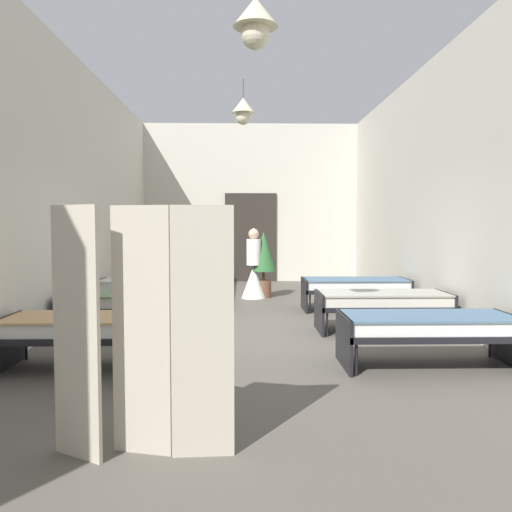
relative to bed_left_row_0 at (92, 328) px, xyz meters
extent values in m
cube|color=#59544C|center=(1.84, 1.90, -0.49)|extent=(6.38, 14.16, 0.10)
cube|color=beige|center=(1.84, 8.78, 1.70)|extent=(6.18, 0.20, 4.28)
cube|color=beige|center=(-1.15, 1.90, 1.70)|extent=(0.20, 13.56, 4.28)
cube|color=beige|center=(4.83, 1.90, 1.70)|extent=(0.20, 13.56, 4.28)
cube|color=#2D2823|center=(1.84, 8.66, 0.76)|extent=(1.40, 0.06, 2.40)
cone|color=beige|center=(1.76, -0.47, 3.18)|extent=(0.44, 0.44, 0.28)
sphere|color=beige|center=(1.76, -0.47, 2.96)|extent=(0.28, 0.28, 0.28)
cylinder|color=brown|center=(1.64, 4.27, 3.66)|extent=(0.02, 0.02, 0.35)
cone|color=beige|center=(1.64, 4.27, 3.34)|extent=(0.44, 0.44, 0.28)
sphere|color=beige|center=(1.64, 4.27, 3.12)|extent=(0.28, 0.28, 0.28)
cylinder|color=black|center=(-0.87, 0.36, -0.27)|extent=(0.03, 0.03, 0.34)
cylinder|color=black|center=(0.87, -0.36, -0.27)|extent=(0.03, 0.03, 0.34)
cylinder|color=black|center=(0.87, 0.36, -0.27)|extent=(0.03, 0.03, 0.34)
cube|color=black|center=(0.00, 0.00, -0.06)|extent=(1.90, 0.84, 0.07)
cube|color=black|center=(-0.93, 0.00, -0.15)|extent=(0.04, 0.84, 0.57)
cube|color=black|center=(0.93, 0.00, -0.15)|extent=(0.04, 0.84, 0.57)
cube|color=white|center=(0.00, 0.00, 0.04)|extent=(1.82, 0.78, 0.14)
cube|color=tan|center=(0.00, 0.00, 0.12)|extent=(1.86, 0.82, 0.02)
cylinder|color=black|center=(2.81, -0.36, -0.27)|extent=(0.03, 0.03, 0.34)
cylinder|color=black|center=(2.81, 0.36, -0.27)|extent=(0.03, 0.03, 0.34)
cylinder|color=black|center=(4.55, 0.36, -0.27)|extent=(0.03, 0.03, 0.34)
cube|color=black|center=(3.68, 0.00, -0.06)|extent=(1.90, 0.84, 0.07)
cube|color=black|center=(2.75, 0.00, -0.15)|extent=(0.04, 0.84, 0.57)
cube|color=black|center=(4.61, 0.00, -0.15)|extent=(0.04, 0.84, 0.57)
cube|color=white|center=(3.68, 0.00, 0.04)|extent=(1.82, 0.78, 0.14)
cube|color=slate|center=(3.68, 0.00, 0.12)|extent=(1.86, 0.82, 0.02)
cylinder|color=black|center=(-0.87, 1.54, -0.27)|extent=(0.03, 0.03, 0.34)
cylinder|color=black|center=(-0.87, 2.26, -0.27)|extent=(0.03, 0.03, 0.34)
cylinder|color=black|center=(0.87, 1.54, -0.27)|extent=(0.03, 0.03, 0.34)
cylinder|color=black|center=(0.87, 2.26, -0.27)|extent=(0.03, 0.03, 0.34)
cube|color=black|center=(0.00, 1.90, -0.06)|extent=(1.90, 0.84, 0.07)
cube|color=black|center=(-0.93, 1.90, -0.15)|extent=(0.04, 0.84, 0.57)
cube|color=black|center=(0.93, 1.90, -0.15)|extent=(0.04, 0.84, 0.57)
cube|color=silver|center=(0.00, 1.90, 0.04)|extent=(1.82, 0.78, 0.14)
cube|color=slate|center=(0.00, 1.90, 0.12)|extent=(1.86, 0.82, 0.02)
cylinder|color=black|center=(2.81, 1.54, -0.27)|extent=(0.03, 0.03, 0.34)
cylinder|color=black|center=(2.81, 2.26, -0.27)|extent=(0.03, 0.03, 0.34)
cylinder|color=black|center=(4.55, 1.54, -0.27)|extent=(0.03, 0.03, 0.34)
cylinder|color=black|center=(4.55, 2.26, -0.27)|extent=(0.03, 0.03, 0.34)
cube|color=black|center=(3.68, 1.90, -0.06)|extent=(1.90, 0.84, 0.07)
cube|color=black|center=(2.75, 1.90, -0.15)|extent=(0.04, 0.84, 0.57)
cube|color=black|center=(4.61, 1.90, -0.15)|extent=(0.04, 0.84, 0.57)
cube|color=silver|center=(3.68, 1.90, 0.04)|extent=(1.82, 0.78, 0.14)
cube|color=#9E9E93|center=(3.68, 1.90, 0.12)|extent=(1.86, 0.82, 0.02)
cylinder|color=black|center=(-0.87, 3.44, -0.27)|extent=(0.03, 0.03, 0.34)
cylinder|color=black|center=(-0.87, 4.16, -0.27)|extent=(0.03, 0.03, 0.34)
cylinder|color=black|center=(0.87, 3.44, -0.27)|extent=(0.03, 0.03, 0.34)
cylinder|color=black|center=(0.87, 4.16, -0.27)|extent=(0.03, 0.03, 0.34)
cube|color=black|center=(0.00, 3.80, -0.06)|extent=(1.90, 0.84, 0.07)
cube|color=black|center=(-0.93, 3.80, -0.15)|extent=(0.04, 0.84, 0.57)
cube|color=black|center=(0.93, 3.80, -0.15)|extent=(0.04, 0.84, 0.57)
cube|color=white|center=(0.00, 3.80, 0.04)|extent=(1.82, 0.78, 0.14)
cube|color=beige|center=(0.00, 3.80, 0.12)|extent=(1.86, 0.82, 0.02)
cylinder|color=black|center=(2.81, 3.44, -0.27)|extent=(0.03, 0.03, 0.34)
cylinder|color=black|center=(2.81, 4.16, -0.27)|extent=(0.03, 0.03, 0.34)
cylinder|color=black|center=(4.55, 3.44, -0.27)|extent=(0.03, 0.03, 0.34)
cylinder|color=black|center=(4.55, 4.16, -0.27)|extent=(0.03, 0.03, 0.34)
cube|color=black|center=(3.68, 3.80, -0.06)|extent=(1.90, 0.84, 0.07)
cube|color=black|center=(2.75, 3.80, -0.15)|extent=(0.04, 0.84, 0.57)
cube|color=black|center=(4.61, 3.80, -0.15)|extent=(0.04, 0.84, 0.57)
cube|color=white|center=(3.68, 3.80, 0.04)|extent=(1.82, 0.78, 0.14)
cube|color=slate|center=(3.68, 3.80, 0.12)|extent=(1.86, 0.82, 0.02)
cone|color=white|center=(1.86, 5.39, -0.09)|extent=(0.52, 0.52, 0.70)
cylinder|color=white|center=(1.86, 5.39, 0.54)|extent=(0.30, 0.30, 0.55)
sphere|color=beige|center=(1.86, 5.39, 0.92)|extent=(0.22, 0.22, 0.22)
cone|color=white|center=(1.86, 5.39, 1.00)|extent=(0.18, 0.18, 0.10)
cylinder|color=brown|center=(2.07, 5.47, -0.26)|extent=(0.33, 0.33, 0.37)
cylinder|color=brown|center=(2.07, 5.47, 0.03)|extent=(0.06, 0.06, 0.20)
cone|color=#2D6633|center=(2.07, 5.47, 0.55)|extent=(0.54, 0.54, 0.84)
cube|color=#BCB29E|center=(0.53, -2.21, 0.41)|extent=(0.37, 0.25, 1.70)
cube|color=#BCB29E|center=(0.95, -2.15, 0.41)|extent=(0.41, 0.13, 1.70)
cube|color=#BCB29E|center=(1.37, -2.21, 0.41)|extent=(0.42, 0.05, 1.70)
camera|label=1|loc=(1.65, -5.70, 1.14)|focal=36.97mm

